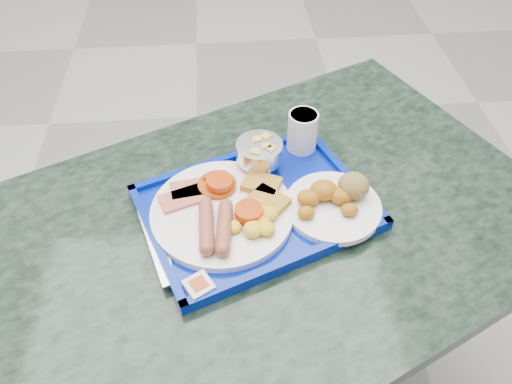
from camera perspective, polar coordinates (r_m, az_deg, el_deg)
The scene contains 10 objects.
floor at distance 1.85m, azimuth -6.81°, elevation -3.95°, with size 6.00×6.00×0.00m, color #999A9C.
table at distance 1.09m, azimuth 1.35°, elevation -9.16°, with size 1.29×1.12×0.68m.
tray at distance 0.96m, azimuth -0.00°, elevation -1.89°, with size 0.50×0.44×0.03m.
main_plate at distance 0.94m, azimuth -3.29°, elevation -2.07°, with size 0.27×0.27×0.04m.
bread_plate at distance 0.96m, azimuth 9.02°, elevation -0.88°, with size 0.18×0.18×0.06m.
fruit_bowl at distance 1.01m, azimuth 0.39°, elevation 4.60°, with size 0.09×0.09×0.07m.
juice_cup at distance 1.06m, azimuth 5.34°, elevation 7.06°, with size 0.06×0.06×0.09m.
spoon at distance 0.95m, azimuth -9.62°, elevation -2.45°, with size 0.05×0.18×0.01m.
knife at distance 0.91m, azimuth -11.77°, elevation -5.95°, with size 0.01×0.19×0.00m, color #BDBEC0.
jam_packet at distance 0.84m, azimuth -6.54°, elevation -10.65°, with size 0.06×0.06×0.02m.
Camera 1 is at (0.12, -1.20, 1.40)m, focal length 35.00 mm.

